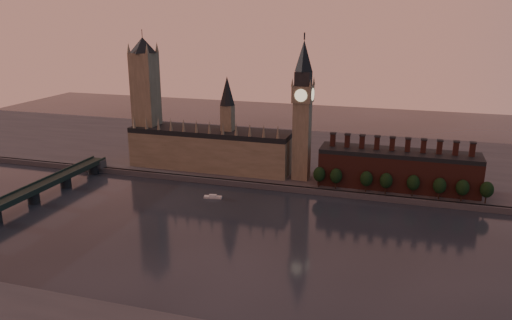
{
  "coord_description": "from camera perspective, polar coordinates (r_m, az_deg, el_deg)",
  "views": [
    {
      "loc": [
        82.06,
        -242.27,
        123.21
      ],
      "look_at": [
        -8.62,
        55.0,
        32.17
      ],
      "focal_mm": 35.0,
      "sensor_mm": 36.0,
      "label": 1
    }
  ],
  "objects": [
    {
      "name": "embankment_tree_2",
      "position": [
        354.58,
        12.5,
        -2.11
      ],
      "size": [
        8.6,
        8.6,
        14.88
      ],
      "color": "black",
      "rests_on": "north_bank"
    },
    {
      "name": "river_boat",
      "position": [
        349.64,
        -4.95,
        -4.21
      ],
      "size": [
        12.78,
        5.51,
        2.47
      ],
      "rotation": [
        0.0,
        0.0,
        0.16
      ],
      "color": "silver",
      "rests_on": "ground"
    },
    {
      "name": "ground",
      "position": [
        283.92,
        -1.6,
        -9.4
      ],
      "size": [
        900.0,
        900.0,
        0.0
      ],
      "primitive_type": "plane",
      "color": "black",
      "rests_on": "ground"
    },
    {
      "name": "embankment_tree_1",
      "position": [
        356.8,
        9.14,
        -1.8
      ],
      "size": [
        8.6,
        8.6,
        14.88
      ],
      "color": "black",
      "rests_on": "north_bank"
    },
    {
      "name": "embankment_tree_0",
      "position": [
        358.49,
        7.24,
        -1.63
      ],
      "size": [
        8.6,
        8.6,
        14.88
      ],
      "color": "black",
      "rests_on": "north_bank"
    },
    {
      "name": "north_bank",
      "position": [
        445.07,
        5.69,
        0.44
      ],
      "size": [
        900.0,
        182.0,
        4.0
      ],
      "color": "#48484D",
      "rests_on": "ground"
    },
    {
      "name": "embankment_tree_5",
      "position": [
        354.2,
        20.25,
        -2.77
      ],
      "size": [
        8.6,
        8.6,
        14.88
      ],
      "color": "black",
      "rests_on": "north_bank"
    },
    {
      "name": "westminster_bridge",
      "position": [
        356.37,
        -26.19,
        -4.39
      ],
      "size": [
        14.0,
        200.0,
        11.55
      ],
      "color": "#1C2C26",
      "rests_on": "ground"
    },
    {
      "name": "embankment_tree_4",
      "position": [
        354.52,
        17.53,
        -2.49
      ],
      "size": [
        8.6,
        8.6,
        14.88
      ],
      "color": "black",
      "rests_on": "north_bank"
    },
    {
      "name": "embankment_tree_6",
      "position": [
        355.73,
        22.54,
        -2.94
      ],
      "size": [
        8.6,
        8.6,
        14.88
      ],
      "color": "black",
      "rests_on": "north_bank"
    },
    {
      "name": "victoria_tower",
      "position": [
        415.43,
        -12.47,
        7.06
      ],
      "size": [
        24.0,
        24.0,
        108.0
      ],
      "color": "gray",
      "rests_on": "north_bank"
    },
    {
      "name": "palace_of_westminster",
      "position": [
        399.19,
        -5.16,
        1.52
      ],
      "size": [
        130.0,
        30.3,
        74.0
      ],
      "color": "gray",
      "rests_on": "north_bank"
    },
    {
      "name": "embankment_tree_7",
      "position": [
        358.09,
        24.88,
        -3.1
      ],
      "size": [
        8.6,
        8.6,
        14.88
      ],
      "color": "black",
      "rests_on": "north_bank"
    },
    {
      "name": "big_ben",
      "position": [
        365.64,
        5.34,
        5.8
      ],
      "size": [
        15.0,
        15.0,
        107.0
      ],
      "color": "gray",
      "rests_on": "north_bank"
    },
    {
      "name": "chimney_block",
      "position": [
        367.71,
        15.91,
        -0.98
      ],
      "size": [
        110.0,
        25.0,
        37.0
      ],
      "color": "#51261F",
      "rests_on": "north_bank"
    },
    {
      "name": "embankment_tree_3",
      "position": [
        353.82,
        14.65,
        -2.29
      ],
      "size": [
        8.6,
        8.6,
        14.88
      ],
      "color": "black",
      "rests_on": "north_bank"
    }
  ]
}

